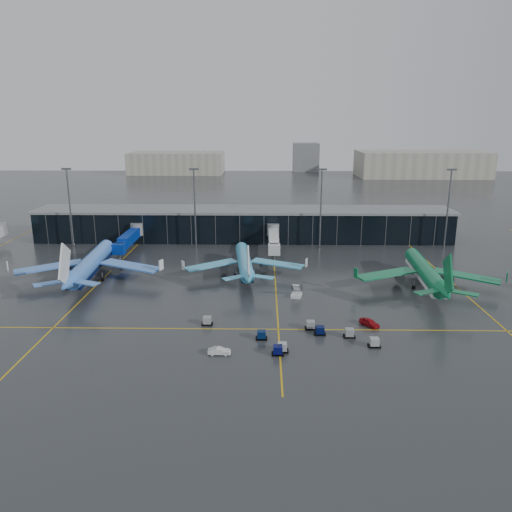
{
  "coord_description": "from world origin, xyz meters",
  "views": [
    {
      "loc": [
        7.14,
        -106.48,
        40.19
      ],
      "look_at": [
        5.0,
        18.0,
        6.0
      ],
      "focal_mm": 35.0,
      "sensor_mm": 36.0,
      "label": 1
    }
  ],
  "objects_px": {
    "service_van_white": "(219,351)",
    "mobile_airstair": "(296,294)",
    "baggage_carts": "(297,336)",
    "airliner_aer_lingus": "(426,262)",
    "service_van_red": "(369,322)",
    "airliner_arkefly": "(91,253)",
    "airliner_klm_near": "(244,253)"
  },
  "relations": [
    {
      "from": "airliner_klm_near",
      "to": "service_van_red",
      "type": "relative_size",
      "value": 8.52
    },
    {
      "from": "airliner_arkefly",
      "to": "airliner_klm_near",
      "type": "relative_size",
      "value": 1.18
    },
    {
      "from": "airliner_klm_near",
      "to": "service_van_white",
      "type": "bearing_deg",
      "value": -98.57
    },
    {
      "from": "baggage_carts",
      "to": "service_van_white",
      "type": "height_order",
      "value": "baggage_carts"
    },
    {
      "from": "baggage_carts",
      "to": "mobile_airstair",
      "type": "distance_m",
      "value": 23.56
    },
    {
      "from": "airliner_arkefly",
      "to": "baggage_carts",
      "type": "relative_size",
      "value": 1.32
    },
    {
      "from": "airliner_arkefly",
      "to": "service_van_white",
      "type": "bearing_deg",
      "value": -53.17
    },
    {
      "from": "service_van_red",
      "to": "baggage_carts",
      "type": "bearing_deg",
      "value": 166.89
    },
    {
      "from": "mobile_airstair",
      "to": "service_van_red",
      "type": "relative_size",
      "value": 0.81
    },
    {
      "from": "airliner_arkefly",
      "to": "mobile_airstair",
      "type": "distance_m",
      "value": 54.31
    },
    {
      "from": "service_van_white",
      "to": "service_van_red",
      "type": "bearing_deg",
      "value": -66.58
    },
    {
      "from": "service_van_white",
      "to": "mobile_airstair",
      "type": "bearing_deg",
      "value": -28.04
    },
    {
      "from": "airliner_arkefly",
      "to": "airliner_aer_lingus",
      "type": "height_order",
      "value": "airliner_arkefly"
    },
    {
      "from": "airliner_aer_lingus",
      "to": "service_van_white",
      "type": "height_order",
      "value": "airliner_aer_lingus"
    },
    {
      "from": "service_van_white",
      "to": "airliner_aer_lingus",
      "type": "bearing_deg",
      "value": -52.28
    },
    {
      "from": "airliner_klm_near",
      "to": "service_van_red",
      "type": "bearing_deg",
      "value": -57.64
    },
    {
      "from": "baggage_carts",
      "to": "service_van_red",
      "type": "relative_size",
      "value": 7.62
    },
    {
      "from": "airliner_klm_near",
      "to": "service_van_white",
      "type": "distance_m",
      "value": 47.63
    },
    {
      "from": "mobile_airstair",
      "to": "service_van_white",
      "type": "xyz_separation_m",
      "value": [
        -15.47,
        -30.04,
        -0.1
      ]
    },
    {
      "from": "airliner_aer_lingus",
      "to": "airliner_klm_near",
      "type": "bearing_deg",
      "value": 172.33
    },
    {
      "from": "service_van_red",
      "to": "service_van_white",
      "type": "distance_m",
      "value": 31.92
    },
    {
      "from": "airliner_aer_lingus",
      "to": "service_van_red",
      "type": "height_order",
      "value": "airliner_aer_lingus"
    },
    {
      "from": "baggage_carts",
      "to": "service_van_red",
      "type": "height_order",
      "value": "baggage_carts"
    },
    {
      "from": "airliner_klm_near",
      "to": "mobile_airstair",
      "type": "bearing_deg",
      "value": -58.63
    },
    {
      "from": "airliner_klm_near",
      "to": "mobile_airstair",
      "type": "distance_m",
      "value": 22.13
    },
    {
      "from": "mobile_airstair",
      "to": "service_van_white",
      "type": "height_order",
      "value": "mobile_airstair"
    },
    {
      "from": "airliner_klm_near",
      "to": "service_van_white",
      "type": "relative_size",
      "value": 9.37
    },
    {
      "from": "service_van_white",
      "to": "airliner_arkefly",
      "type": "bearing_deg",
      "value": 39.9
    },
    {
      "from": "airliner_aer_lingus",
      "to": "service_van_red",
      "type": "bearing_deg",
      "value": -122.49
    },
    {
      "from": "airliner_arkefly",
      "to": "service_van_red",
      "type": "relative_size",
      "value": 10.04
    },
    {
      "from": "airliner_arkefly",
      "to": "mobile_airstair",
      "type": "xyz_separation_m",
      "value": [
        52.4,
        -12.91,
        -6.09
      ]
    },
    {
      "from": "airliner_klm_near",
      "to": "airliner_aer_lingus",
      "type": "xyz_separation_m",
      "value": [
        44.99,
        -9.45,
        0.55
      ]
    }
  ]
}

